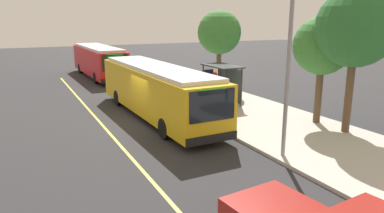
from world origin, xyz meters
TOP-DOWN VIEW (x-y plane):
  - ground_plane at (0.00, 0.00)m, footprint 120.00×120.00m
  - sidewalk_curb at (0.00, 6.00)m, footprint 44.00×6.40m
  - lane_stripe_center at (0.00, -2.20)m, footprint 36.00×0.14m
  - transit_bus_main at (-0.84, 1.01)m, footprint 12.60×2.87m
  - transit_bus_second at (-17.00, 1.28)m, footprint 11.65×2.81m
  - bus_shelter at (-1.72, 5.92)m, footprint 2.90×1.60m
  - waiting_bench at (-1.33, 5.89)m, footprint 1.60×0.48m
  - route_sign_post at (1.62, 3.47)m, footprint 0.44×0.08m
  - pedestrian_commuter at (-3.42, 4.55)m, footprint 0.24×0.40m
  - street_tree_near_shelter at (6.34, 8.06)m, footprint 3.66×3.66m
  - street_tree_upstreet at (-5.32, 7.75)m, footprint 3.22×3.22m
  - street_tree_downstreet at (4.48, 8.02)m, footprint 2.96×2.96m
  - utility_pole at (7.44, 3.27)m, footprint 0.16×0.16m

SIDE VIEW (x-z plane):
  - ground_plane at x=0.00m, z-range 0.00..0.00m
  - lane_stripe_center at x=0.00m, z-range 0.00..0.01m
  - sidewalk_curb at x=0.00m, z-range 0.00..0.15m
  - waiting_bench at x=-1.33m, z-range 0.16..1.11m
  - pedestrian_commuter at x=-3.42m, z-range 0.27..1.96m
  - transit_bus_second at x=-17.00m, z-range 0.14..3.09m
  - transit_bus_main at x=-0.84m, z-range 0.14..3.09m
  - bus_shelter at x=-1.72m, z-range 0.68..3.16m
  - route_sign_post at x=1.62m, z-range 0.56..3.36m
  - utility_pole at x=7.44m, z-range 0.15..6.55m
  - street_tree_downstreet at x=4.48m, z-range 1.38..6.89m
  - street_tree_upstreet at x=-5.32m, z-range 1.49..7.47m
  - street_tree_near_shelter at x=6.34m, z-range 1.69..8.48m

